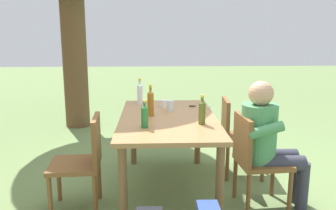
{
  "coord_description": "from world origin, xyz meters",
  "views": [
    {
      "loc": [
        -3.41,
        0.14,
        1.63
      ],
      "look_at": [
        0.0,
        0.0,
        0.89
      ],
      "focal_mm": 38.22,
      "sensor_mm": 36.0,
      "label": 1
    }
  ],
  "objects_px": {
    "chair_near_left": "(254,156)",
    "cup_white": "(164,103)",
    "bottle_olive": "(202,112)",
    "table_knife": "(198,106)",
    "chair_far_left": "(84,158)",
    "bottle_amber": "(151,103)",
    "bottle_clear": "(140,93)",
    "dining_table": "(168,126)",
    "bottle_green": "(145,116)",
    "cup_glass": "(170,106)",
    "chair_near_right": "(236,133)",
    "person_in_white_shirt": "(267,138)"
  },
  "relations": [
    {
      "from": "cup_glass",
      "to": "person_in_white_shirt",
      "type": "bearing_deg",
      "value": -125.9
    },
    {
      "from": "dining_table",
      "to": "bottle_amber",
      "type": "relative_size",
      "value": 5.22
    },
    {
      "from": "chair_near_left",
      "to": "cup_glass",
      "type": "relative_size",
      "value": 7.58
    },
    {
      "from": "bottle_clear",
      "to": "bottle_olive",
      "type": "xyz_separation_m",
      "value": [
        -0.89,
        -0.59,
        -0.01
      ]
    },
    {
      "from": "person_in_white_shirt",
      "to": "bottle_green",
      "type": "relative_size",
      "value": 4.75
    },
    {
      "from": "chair_near_left",
      "to": "person_in_white_shirt",
      "type": "height_order",
      "value": "person_in_white_shirt"
    },
    {
      "from": "dining_table",
      "to": "chair_near_left",
      "type": "distance_m",
      "value": 0.88
    },
    {
      "from": "chair_near_right",
      "to": "person_in_white_shirt",
      "type": "bearing_deg",
      "value": -171.62
    },
    {
      "from": "chair_near_left",
      "to": "cup_white",
      "type": "distance_m",
      "value": 1.19
    },
    {
      "from": "bottle_olive",
      "to": "bottle_green",
      "type": "bearing_deg",
      "value": 100.46
    },
    {
      "from": "bottle_amber",
      "to": "cup_glass",
      "type": "relative_size",
      "value": 2.73
    },
    {
      "from": "chair_far_left",
      "to": "bottle_green",
      "type": "bearing_deg",
      "value": -90.97
    },
    {
      "from": "person_in_white_shirt",
      "to": "bottle_olive",
      "type": "height_order",
      "value": "person_in_white_shirt"
    },
    {
      "from": "chair_near_right",
      "to": "cup_glass",
      "type": "distance_m",
      "value": 0.82
    },
    {
      "from": "chair_near_left",
      "to": "bottle_green",
      "type": "height_order",
      "value": "bottle_green"
    },
    {
      "from": "bottle_green",
      "to": "bottle_olive",
      "type": "distance_m",
      "value": 0.53
    },
    {
      "from": "bottle_clear",
      "to": "table_knife",
      "type": "relative_size",
      "value": 1.24
    },
    {
      "from": "chair_near_right",
      "to": "bottle_green",
      "type": "distance_m",
      "value": 1.3
    },
    {
      "from": "person_in_white_shirt",
      "to": "cup_glass",
      "type": "xyz_separation_m",
      "value": [
        0.61,
        0.85,
        0.17
      ]
    },
    {
      "from": "bottle_amber",
      "to": "cup_glass",
      "type": "bearing_deg",
      "value": -46.73
    },
    {
      "from": "dining_table",
      "to": "table_knife",
      "type": "distance_m",
      "value": 0.58
    },
    {
      "from": "dining_table",
      "to": "cup_white",
      "type": "bearing_deg",
      "value": 3.48
    },
    {
      "from": "chair_far_left",
      "to": "bottle_clear",
      "type": "bearing_deg",
      "value": -25.89
    },
    {
      "from": "bottle_clear",
      "to": "person_in_white_shirt",
      "type": "bearing_deg",
      "value": -129.83
    },
    {
      "from": "chair_near_left",
      "to": "table_knife",
      "type": "xyz_separation_m",
      "value": [
        0.82,
        0.42,
        0.29
      ]
    },
    {
      "from": "cup_white",
      "to": "chair_near_left",
      "type": "bearing_deg",
      "value": -135.95
    },
    {
      "from": "chair_near_left",
      "to": "cup_glass",
      "type": "distance_m",
      "value": 1.02
    },
    {
      "from": "bottle_olive",
      "to": "cup_white",
      "type": "height_order",
      "value": "bottle_olive"
    },
    {
      "from": "bottle_green",
      "to": "cup_glass",
      "type": "bearing_deg",
      "value": -22.2
    },
    {
      "from": "chair_near_left",
      "to": "bottle_amber",
      "type": "height_order",
      "value": "bottle_amber"
    },
    {
      "from": "chair_far_left",
      "to": "bottle_clear",
      "type": "xyz_separation_m",
      "value": [
        0.98,
        -0.47,
        0.41
      ]
    },
    {
      "from": "bottle_amber",
      "to": "table_knife",
      "type": "relative_size",
      "value": 1.31
    },
    {
      "from": "chair_near_right",
      "to": "cup_white",
      "type": "height_order",
      "value": "chair_near_right"
    },
    {
      "from": "bottle_green",
      "to": "cup_glass",
      "type": "xyz_separation_m",
      "value": [
        0.62,
        -0.25,
        -0.05
      ]
    },
    {
      "from": "bottle_amber",
      "to": "bottle_clear",
      "type": "relative_size",
      "value": 1.05
    },
    {
      "from": "chair_near_right",
      "to": "bottle_olive",
      "type": "distance_m",
      "value": 0.9
    },
    {
      "from": "person_in_white_shirt",
      "to": "chair_near_left",
      "type": "bearing_deg",
      "value": 93.41
    },
    {
      "from": "chair_far_left",
      "to": "bottle_olive",
      "type": "bearing_deg",
      "value": -85.39
    },
    {
      "from": "chair_near_left",
      "to": "bottle_clear",
      "type": "height_order",
      "value": "bottle_clear"
    },
    {
      "from": "cup_white",
      "to": "table_knife",
      "type": "height_order",
      "value": "cup_white"
    },
    {
      "from": "table_knife",
      "to": "chair_near_left",
      "type": "bearing_deg",
      "value": -153.0
    },
    {
      "from": "chair_far_left",
      "to": "bottle_amber",
      "type": "height_order",
      "value": "bottle_amber"
    },
    {
      "from": "dining_table",
      "to": "cup_glass",
      "type": "bearing_deg",
      "value": -7.58
    },
    {
      "from": "chair_near_left",
      "to": "table_knife",
      "type": "bearing_deg",
      "value": 27.0
    },
    {
      "from": "bottle_olive",
      "to": "table_knife",
      "type": "height_order",
      "value": "bottle_olive"
    },
    {
      "from": "dining_table",
      "to": "table_knife",
      "type": "xyz_separation_m",
      "value": [
        0.44,
        -0.35,
        0.1
      ]
    },
    {
      "from": "chair_near_right",
      "to": "dining_table",
      "type": "bearing_deg",
      "value": 115.86
    },
    {
      "from": "person_in_white_shirt",
      "to": "table_knife",
      "type": "xyz_separation_m",
      "value": [
        0.81,
        0.53,
        0.12
      ]
    },
    {
      "from": "chair_near_right",
      "to": "bottle_amber",
      "type": "relative_size",
      "value": 2.78
    },
    {
      "from": "bottle_olive",
      "to": "cup_white",
      "type": "bearing_deg",
      "value": 24.08
    }
  ]
}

